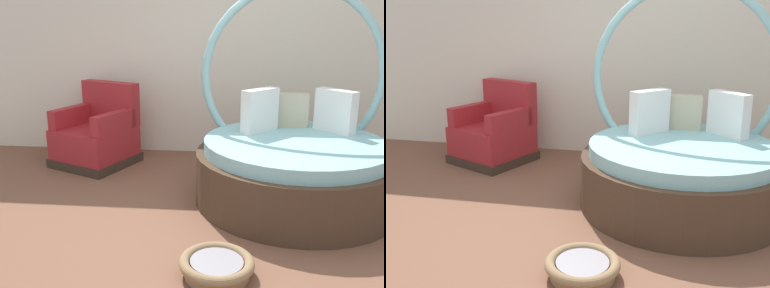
{
  "view_description": "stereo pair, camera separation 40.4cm",
  "coord_description": "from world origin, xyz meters",
  "views": [
    {
      "loc": [
        0.12,
        -3.01,
        1.67
      ],
      "look_at": [
        -0.27,
        0.85,
        0.55
      ],
      "focal_mm": 40.94,
      "sensor_mm": 36.0,
      "label": 1
    },
    {
      "loc": [
        0.52,
        -2.95,
        1.67
      ],
      "look_at": [
        -0.27,
        0.85,
        0.55
      ],
      "focal_mm": 40.94,
      "sensor_mm": 36.0,
      "label": 2
    }
  ],
  "objects": [
    {
      "name": "ground_plane",
      "position": [
        0.0,
        0.0,
        -0.01
      ],
      "size": [
        8.0,
        8.0,
        0.02
      ],
      "primitive_type": "cube",
      "color": "brown"
    },
    {
      "name": "back_wall",
      "position": [
        0.0,
        2.47,
        1.34
      ],
      "size": [
        8.0,
        0.12,
        2.68
      ],
      "primitive_type": "cube",
      "color": "silver",
      "rests_on": "ground_plane"
    },
    {
      "name": "red_armchair",
      "position": [
        -1.48,
        1.83,
        0.33
      ],
      "size": [
        1.06,
        1.06,
        0.94
      ],
      "color": "#38281E",
      "rests_on": "ground_plane"
    },
    {
      "name": "round_daybed",
      "position": [
        0.68,
        0.95,
        0.4
      ],
      "size": [
        1.82,
        1.82,
        2.02
      ],
      "color": "#473323",
      "rests_on": "ground_plane"
    },
    {
      "name": "pet_basket",
      "position": [
        0.03,
        -0.42,
        0.07
      ],
      "size": [
        0.51,
        0.51,
        0.13
      ],
      "color": "#8E704C",
      "rests_on": "ground_plane"
    }
  ]
}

